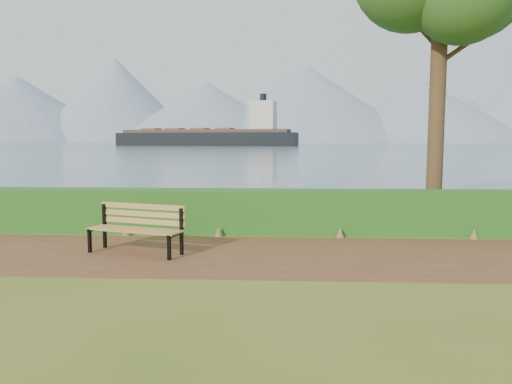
{
  "coord_description": "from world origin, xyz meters",
  "views": [
    {
      "loc": [
        0.31,
        -8.89,
        2.16
      ],
      "look_at": [
        -0.22,
        1.2,
        1.1
      ],
      "focal_mm": 35.0,
      "sensor_mm": 36.0,
      "label": 1
    }
  ],
  "objects": [
    {
      "name": "ground",
      "position": [
        0.0,
        0.0,
        0.0
      ],
      "size": [
        140.0,
        140.0,
        0.0
      ],
      "primitive_type": "plane",
      "color": "#4F601B",
      "rests_on": "ground"
    },
    {
      "name": "path",
      "position": [
        0.0,
        0.3,
        0.01
      ],
      "size": [
        40.0,
        3.4,
        0.01
      ],
      "primitive_type": "cube",
      "color": "#532F1C",
      "rests_on": "ground"
    },
    {
      "name": "hedge",
      "position": [
        0.0,
        2.6,
        0.5
      ],
      "size": [
        32.0,
        0.85,
        1.0
      ],
      "primitive_type": "cube",
      "color": "#214F16",
      "rests_on": "ground"
    },
    {
      "name": "water",
      "position": [
        0.0,
        260.0,
        0.01
      ],
      "size": [
        700.0,
        510.0,
        0.0
      ],
      "primitive_type": "cube",
      "color": "#405467",
      "rests_on": "ground"
    },
    {
      "name": "mountains",
      "position": [
        -9.17,
        406.05,
        27.7
      ],
      "size": [
        585.0,
        190.0,
        70.0
      ],
      "color": "slate",
      "rests_on": "ground"
    },
    {
      "name": "bench",
      "position": [
        -2.44,
        0.36,
        0.54
      ],
      "size": [
        1.94,
        1.08,
        0.93
      ],
      "rotation": [
        0.0,
        0.0,
        -0.31
      ],
      "color": "black",
      "rests_on": "ground"
    },
    {
      "name": "cargo_ship",
      "position": [
        -24.22,
        165.43,
        2.9
      ],
      "size": [
        64.92,
        20.94,
        19.47
      ],
      "rotation": [
        0.0,
        0.0,
        -0.17
      ],
      "color": "black",
      "rests_on": "ground"
    }
  ]
}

